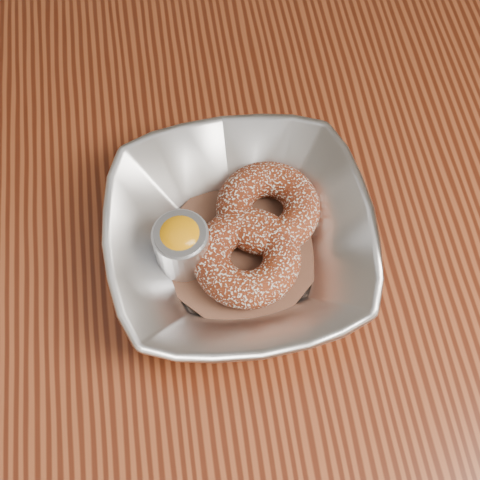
{
  "coord_description": "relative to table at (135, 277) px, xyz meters",
  "views": [
    {
      "loc": [
        0.07,
        -0.31,
        1.32
      ],
      "look_at": [
        0.11,
        -0.04,
        0.78
      ],
      "focal_mm": 50.0,
      "sensor_mm": 36.0,
      "label": 1
    }
  ],
  "objects": [
    {
      "name": "donut_back",
      "position": [
        0.14,
        -0.01,
        0.13
      ],
      "size": [
        0.11,
        0.11,
        0.03
      ],
      "primitive_type": "torus",
      "rotation": [
        0.0,
        0.0,
        -0.18
      ],
      "color": "maroon",
      "rests_on": "parchment"
    },
    {
      "name": "ramekin",
      "position": [
        0.06,
        -0.04,
        0.14
      ],
      "size": [
        0.05,
        0.05,
        0.06
      ],
      "color": "silver",
      "rests_on": "table"
    },
    {
      "name": "table",
      "position": [
        0.0,
        0.0,
        0.0
      ],
      "size": [
        1.2,
        0.8,
        0.75
      ],
      "color": "maroon",
      "rests_on": "ground_plane"
    },
    {
      "name": "ground_plane",
      "position": [
        0.0,
        0.0,
        -0.65
      ],
      "size": [
        4.0,
        4.0,
        0.0
      ],
      "primitive_type": "plane",
      "color": "#565659",
      "rests_on": "ground"
    },
    {
      "name": "serving_bowl",
      "position": [
        0.11,
        -0.04,
        0.13
      ],
      "size": [
        0.24,
        0.24,
        0.06
      ],
      "primitive_type": "imported",
      "color": "silver",
      "rests_on": "table"
    },
    {
      "name": "parchment",
      "position": [
        0.11,
        -0.04,
        0.11
      ],
      "size": [
        0.2,
        0.2,
        0.0
      ],
      "primitive_type": "cube",
      "rotation": [
        0.0,
        0.0,
        0.76
      ],
      "color": "brown",
      "rests_on": "table"
    },
    {
      "name": "donut_front",
      "position": [
        0.11,
        -0.05,
        0.13
      ],
      "size": [
        0.1,
        0.1,
        0.03
      ],
      "primitive_type": "torus",
      "rotation": [
        0.0,
        0.0,
        -0.06
      ],
      "color": "maroon",
      "rests_on": "parchment"
    }
  ]
}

